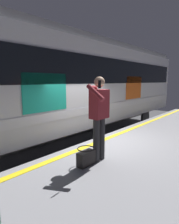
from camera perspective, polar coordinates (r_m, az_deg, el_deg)
ground_plane at (r=5.95m, az=1.37°, el=-16.11°), size 24.36×24.36×0.00m
platform at (r=4.93m, az=18.64°, el=-16.64°), size 15.74×3.63×0.88m
safety_line at (r=5.45m, az=3.87°, el=-8.59°), size 15.43×0.16×0.01m
track_rail_near at (r=6.82m, az=-7.98°, el=-12.04°), size 20.46×0.08×0.16m
track_rail_far at (r=7.90m, az=-14.97°, el=-9.25°), size 20.46×0.08×0.16m
train_carriage at (r=7.67m, az=-5.29°, el=9.02°), size 13.65×3.00×3.96m
passenger at (r=3.90m, az=2.89°, el=0.06°), size 0.57×0.55×1.78m
handbag at (r=3.89m, az=-1.04°, el=-13.58°), size 0.40×0.36×0.36m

